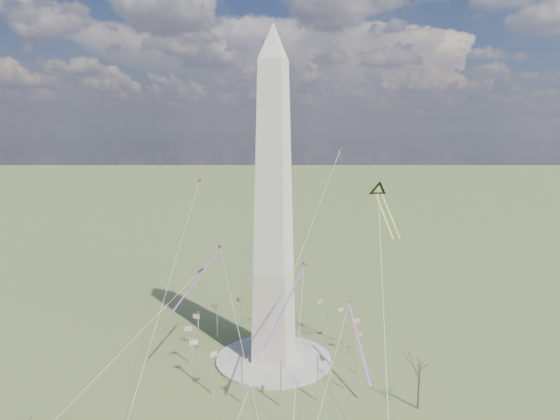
% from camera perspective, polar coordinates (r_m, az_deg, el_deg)
% --- Properties ---
extents(ground, '(2000.00, 2000.00, 0.00)m').
position_cam_1_polar(ground, '(162.58, -0.69, -16.81)').
color(ground, '#596231').
rests_on(ground, ground).
extents(plaza, '(36.00, 36.00, 0.80)m').
position_cam_1_polar(plaza, '(162.41, -0.69, -16.69)').
color(plaza, '#B1ABA2').
rests_on(plaza, ground).
extents(washington_monument, '(15.56, 15.56, 100.00)m').
position_cam_1_polar(washington_monument, '(147.95, -0.73, 0.12)').
color(washington_monument, beige).
rests_on(washington_monument, plaza).
extents(flagpole_ring, '(54.40, 54.40, 13.00)m').
position_cam_1_polar(flagpole_ring, '(159.52, -0.70, -14.46)').
color(flagpole_ring, white).
rests_on(flagpole_ring, ground).
extents(tree_near, '(9.19, 9.19, 16.08)m').
position_cam_1_polar(tree_near, '(137.90, 15.67, -16.88)').
color(tree_near, brown).
rests_on(tree_near, ground).
extents(kite_delta_black, '(11.94, 17.80, 14.84)m').
position_cam_1_polar(kite_delta_black, '(155.07, 11.28, 1.92)').
color(kite_delta_black, black).
rests_on(kite_delta_black, ground).
extents(kite_diamond_purple, '(2.45, 3.34, 9.77)m').
position_cam_1_polar(kite_diamond_purple, '(168.74, -9.08, -7.21)').
color(kite_diamond_purple, navy).
rests_on(kite_diamond_purple, ground).
extents(kite_streamer_left, '(5.05, 23.50, 16.20)m').
position_cam_1_polar(kite_streamer_left, '(131.21, 1.30, -9.32)').
color(kite_streamer_left, '#FF2836').
rests_on(kite_streamer_left, ground).
extents(kite_streamer_mid, '(6.25, 21.84, 15.19)m').
position_cam_1_polar(kite_streamer_mid, '(151.57, -8.62, -6.60)').
color(kite_streamer_mid, '#FF2836').
rests_on(kite_streamer_mid, ground).
extents(kite_streamer_right, '(11.12, 21.65, 15.98)m').
position_cam_1_polar(kite_streamer_right, '(148.29, 8.68, -13.31)').
color(kite_streamer_right, '#FF2836').
rests_on(kite_streamer_right, ground).
extents(kite_small_red, '(1.39, 1.99, 4.15)m').
position_cam_1_polar(kite_small_red, '(191.62, -9.21, 3.16)').
color(kite_small_red, red).
rests_on(kite_small_red, ground).
extents(kite_small_white, '(1.21, 1.91, 4.62)m').
position_cam_1_polar(kite_small_white, '(192.20, 6.91, 6.73)').
color(kite_small_white, silver).
rests_on(kite_small_white, ground).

